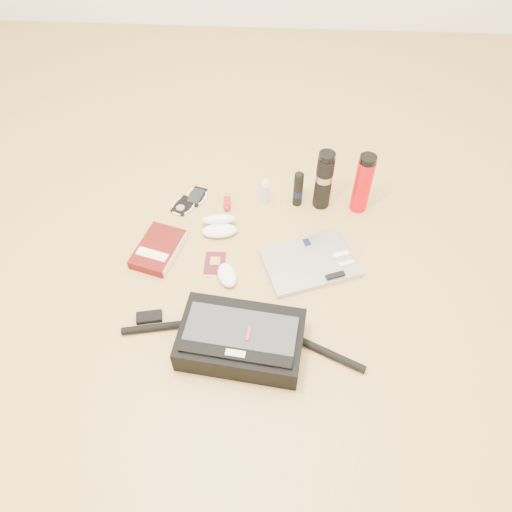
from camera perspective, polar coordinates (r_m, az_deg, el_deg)
name	(u,v)px	position (r m, az deg, el deg)	size (l,w,h in m)	color
ground	(259,285)	(1.88, 0.39, -3.39)	(4.00, 4.00, 0.00)	tan
messenger_bag	(240,339)	(1.70, -1.80, -9.49)	(0.85, 0.30, 0.12)	black
laptop	(310,262)	(1.95, 6.22, -0.71)	(0.41, 0.35, 0.03)	#ABABAD
book	(159,249)	(2.00, -11.07, 0.76)	(0.21, 0.26, 0.04)	#4B0B09
passport	(215,263)	(1.95, -4.72, -0.78)	(0.08, 0.11, 0.01)	#4E101D
mouse	(227,275)	(1.89, -3.33, -2.20)	(0.11, 0.13, 0.04)	white
sunglasses_case	(219,225)	(2.04, -4.25, 3.53)	(0.16, 0.14, 0.08)	white
ipod	(183,206)	(2.17, -8.31, 5.73)	(0.12, 0.12, 0.01)	black
phone	(196,196)	(2.21, -6.84, 6.77)	(0.11, 0.13, 0.01)	black
inhaler	(227,202)	(2.16, -3.33, 6.17)	(0.03, 0.10, 0.03)	#AA150E
spray_bottle	(265,192)	(2.14, 1.06, 7.29)	(0.04, 0.04, 0.12)	#9DBFD8
aerosol_can	(298,189)	(2.12, 4.84, 7.66)	(0.05, 0.05, 0.17)	black
thermos_black	(324,180)	(2.09, 7.76, 8.60)	(0.08, 0.08, 0.28)	black
thermos_red	(363,184)	(2.10, 12.11, 8.09)	(0.08, 0.08, 0.28)	red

